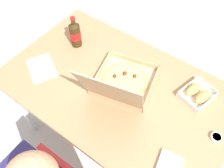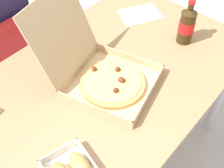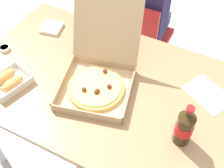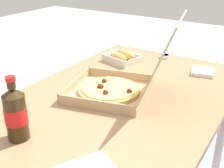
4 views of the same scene
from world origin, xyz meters
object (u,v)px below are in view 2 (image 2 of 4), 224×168
chair (8,66)px  pizza_box_open (103,74)px  paper_menu (140,14)px  cola_bottle (187,25)px

chair → pizza_box_open: pizza_box_open is taller
chair → paper_menu: bearing=-40.3°
pizza_box_open → paper_menu: (0.50, 0.18, -0.05)m
pizza_box_open → cola_bottle: (0.46, -0.11, 0.04)m
cola_bottle → pizza_box_open: bearing=166.0°
chair → cola_bottle: cola_bottle is taller
cola_bottle → paper_menu: size_ratio=1.07×
pizza_box_open → paper_menu: bearing=19.8°
pizza_box_open → paper_menu: 0.53m
cola_bottle → paper_menu: (0.04, 0.29, -0.09)m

